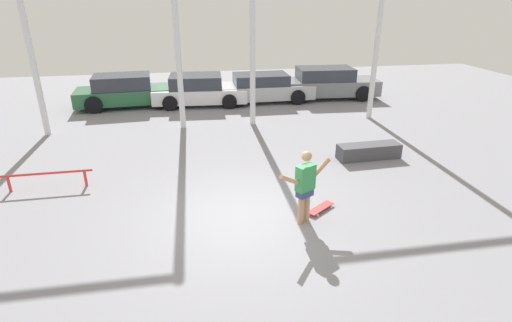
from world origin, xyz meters
name	(u,v)px	position (x,y,z in m)	size (l,w,h in m)	color
ground_plane	(245,217)	(0.00, 0.00, 0.00)	(36.00, 36.00, 0.00)	gray
skateboarder	(305,184)	(1.19, -0.38, 0.89)	(1.29, 0.78, 1.61)	tan
skateboard	(321,208)	(1.70, 0.01, 0.06)	(0.75, 0.63, 0.08)	red
grind_box	(369,151)	(4.08, 2.74, 0.22)	(1.86, 0.53, 0.43)	#47474C
grind_rail	(47,176)	(-4.61, 2.22, 0.35)	(2.15, 0.10, 0.45)	red
canopy_support_left	(101,12)	(-3.59, 6.66, 3.95)	(4.82, 0.20, 6.72)	silver
canopy_support_right	(318,11)	(3.59, 6.66, 3.95)	(4.82, 0.20, 6.72)	silver
parked_car_green	(126,91)	(-3.63, 10.12, 0.66)	(4.33, 2.15, 1.35)	#28603D
parked_car_white	(199,90)	(-0.56, 9.91, 0.62)	(4.07, 2.19, 1.29)	white
parked_car_silver	(263,88)	(2.32, 9.94, 0.61)	(4.28, 1.85, 1.23)	#B7BABF
parked_car_grey	(327,83)	(5.33, 10.05, 0.68)	(4.60, 2.07, 1.40)	slate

